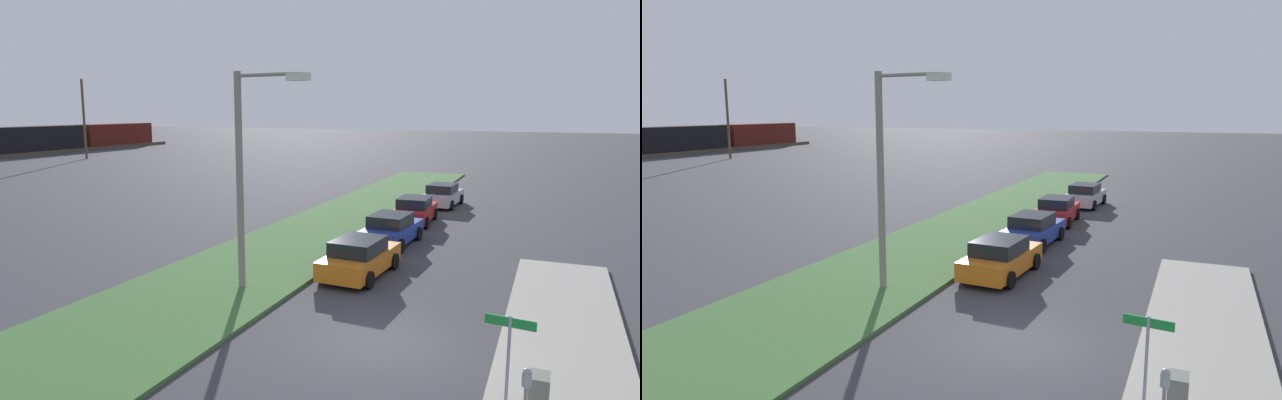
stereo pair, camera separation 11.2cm
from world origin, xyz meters
The scene contains 11 objects.
ground centered at (0.00, 0.00, 0.00)m, with size 300.00×300.00×0.00m, color #38383D.
grass_median centered at (10.00, 6.97, 0.06)m, with size 60.00×6.00×0.12m, color #3D6633.
parked_car_orange centered at (5.58, 2.61, 0.72)m, with size 4.40×2.22×1.47m.
parked_car_blue centered at (10.83, 2.87, 0.72)m, with size 4.40×2.22×1.47m.
parked_car_red centered at (16.13, 3.06, 0.72)m, with size 4.36×2.14×1.47m.
parked_car_silver centered at (22.19, 2.68, 0.72)m, with size 4.40×2.22×1.47m.
parking_meter centered at (-3.06, -3.77, 1.05)m, with size 0.18×0.18×1.42m.
utility_box centered at (-2.15, -3.99, 0.45)m, with size 0.55×0.40×0.90m, color slate.
street_sign centered at (-3.60, -3.45, 1.70)m, with size 0.14×0.90×2.60m.
streetlight centered at (2.30, 5.47, 4.39)m, with size 0.67×2.87×7.50m.
distant_utility_pole centered at (39.08, 51.18, 5.00)m, with size 0.30×0.30×10.00m, color brown.
Camera 2 is at (-13.55, -4.12, 6.27)m, focal length 30.92 mm.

